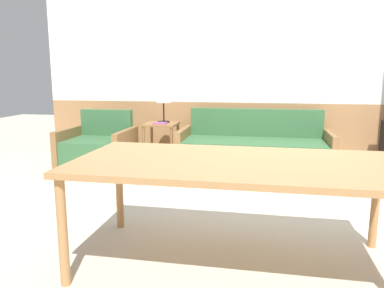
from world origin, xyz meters
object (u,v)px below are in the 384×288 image
Objects in this scene: couch at (254,151)px; side_table at (161,131)px; dining_table at (236,169)px; armchair at (98,151)px; table_lamp at (164,98)px.

couch reaches higher than side_table.
couch reaches higher than dining_table.
side_table is (0.80, 0.42, 0.23)m from armchair.
table_lamp reaches higher than side_table.
side_table is at bearing -105.58° from table_lamp.
armchair is 1.19m from table_lamp.
side_table is 1.30× the size of table_lamp.
couch is 0.97× the size of dining_table.
table_lamp is at bearing 26.01° from armchair.
armchair is at bearing -148.33° from table_lamp.
couch is 2.83m from dining_table.
side_table is at bearing 114.81° from dining_table.
table_lamp is 3.16m from dining_table.
armchair is at bearing -168.64° from couch.
armchair is at bearing 131.39° from dining_table.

